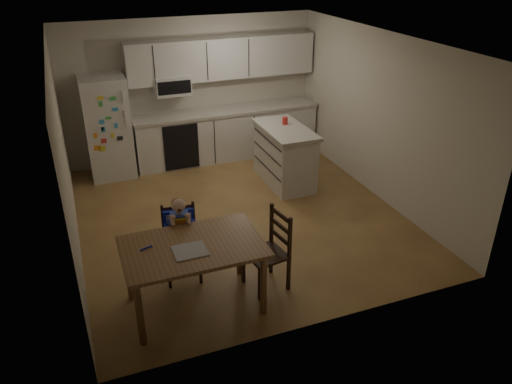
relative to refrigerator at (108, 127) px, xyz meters
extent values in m
cube|color=brown|center=(1.55, -2.15, -0.85)|extent=(4.50, 5.00, 0.01)
cube|color=beige|center=(1.55, 0.35, 0.40)|extent=(4.50, 0.02, 2.50)
cube|color=beige|center=(-0.70, -2.15, 0.40)|extent=(0.02, 5.00, 2.50)
cube|color=beige|center=(3.80, -2.15, 0.40)|extent=(0.02, 5.00, 2.50)
cube|color=white|center=(1.55, -2.15, 1.65)|extent=(4.50, 5.00, 0.01)
cube|color=silver|center=(0.00, 0.00, 0.00)|extent=(0.72, 0.70, 1.70)
cube|color=silver|center=(2.08, 0.05, -0.42)|extent=(3.34, 0.60, 0.86)
cube|color=beige|center=(2.08, 0.04, 0.04)|extent=(3.37, 0.62, 0.05)
cube|color=black|center=(1.16, -0.26, -0.42)|extent=(0.60, 0.02, 0.80)
cube|color=silver|center=(2.08, 0.18, 0.95)|extent=(3.34, 0.34, 0.70)
cube|color=silver|center=(1.16, 0.15, 0.57)|extent=(0.60, 0.38, 0.33)
cube|color=silver|center=(2.62, -1.35, -0.40)|extent=(0.62, 1.23, 0.90)
cube|color=beige|center=(2.62, -1.35, 0.08)|extent=(0.68, 1.29, 0.05)
cylinder|color=red|center=(2.69, -1.18, 0.16)|extent=(0.09, 0.09, 0.11)
cube|color=brown|center=(0.43, -3.90, -0.09)|extent=(1.47, 0.94, 0.04)
cylinder|color=brown|center=(-0.22, -4.29, -0.48)|extent=(0.07, 0.07, 0.74)
cylinder|color=brown|center=(-0.22, -3.51, -0.48)|extent=(0.07, 0.07, 0.74)
cylinder|color=brown|center=(1.08, -4.29, -0.48)|extent=(0.07, 0.07, 0.74)
cylinder|color=brown|center=(1.08, -3.51, -0.48)|extent=(0.07, 0.07, 0.74)
cube|color=#A9A9AE|center=(0.38, -4.01, -0.06)|extent=(0.34, 0.29, 0.01)
cylinder|color=#1B29AE|center=(-0.04, -3.80, -0.06)|extent=(0.12, 0.06, 0.02)
cube|color=black|center=(0.43, -3.33, -0.44)|extent=(0.44, 0.44, 0.03)
cube|color=black|center=(0.23, -3.49, -0.65)|extent=(0.04, 0.04, 0.40)
cube|color=black|center=(0.27, -3.13, -0.65)|extent=(0.04, 0.04, 0.40)
cube|color=black|center=(0.59, -3.53, -0.65)|extent=(0.04, 0.04, 0.40)
cube|color=black|center=(0.63, -3.17, -0.65)|extent=(0.04, 0.04, 0.40)
cube|color=black|center=(0.45, -3.15, -0.19)|extent=(0.40, 0.08, 0.47)
cube|color=#1B29AE|center=(0.43, -3.33, -0.38)|extent=(0.39, 0.36, 0.09)
cube|color=#1B29AE|center=(0.44, -3.20, -0.17)|extent=(0.36, 0.10, 0.32)
cube|color=#5792E4|center=(0.43, -3.35, -0.32)|extent=(0.31, 0.27, 0.02)
cube|color=#2F3DA4|center=(0.43, -3.32, -0.11)|extent=(0.22, 0.16, 0.25)
cube|color=#C94C1C|center=(0.42, -3.38, -0.12)|extent=(0.18, 0.03, 0.19)
sphere|color=beige|center=(0.43, -3.33, 0.12)|extent=(0.18, 0.18, 0.16)
ellipsoid|color=olive|center=(0.43, -3.33, 0.14)|extent=(0.18, 0.17, 0.13)
cube|color=black|center=(1.28, -3.85, -0.41)|extent=(0.48, 0.48, 0.03)
cube|color=black|center=(1.06, -3.70, -0.64)|extent=(0.04, 0.04, 0.42)
cube|color=black|center=(1.43, -3.63, -0.64)|extent=(0.04, 0.04, 0.42)
cube|color=black|center=(1.12, -4.07, -0.64)|extent=(0.04, 0.04, 0.42)
cube|color=black|center=(1.50, -4.01, -0.64)|extent=(0.04, 0.04, 0.42)
cube|color=black|center=(1.47, -3.82, -0.15)|extent=(0.10, 0.42, 0.50)
camera|label=1|loc=(-0.53, -8.23, 2.76)|focal=35.00mm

